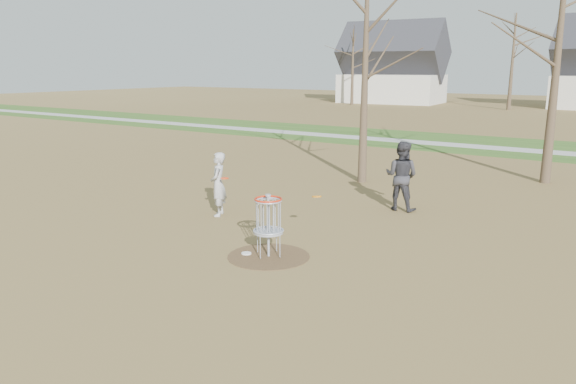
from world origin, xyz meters
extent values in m
plane|color=brown|center=(0.00, 0.00, 0.00)|extent=(160.00, 160.00, 0.00)
cube|color=#2D5119|center=(0.00, 21.00, 0.01)|extent=(160.00, 8.00, 0.01)
cube|color=#9E9E99|center=(0.00, 20.00, 0.01)|extent=(160.00, 1.50, 0.01)
cylinder|color=#47331E|center=(0.00, 0.00, 0.01)|extent=(1.80, 1.80, 0.01)
imported|color=#A5A5A5|center=(-3.18, 2.05, 0.88)|extent=(0.69, 0.77, 1.77)
imported|color=#2F2F33|center=(0.75, 5.45, 1.00)|extent=(0.99, 0.78, 1.99)
cylinder|color=white|center=(-0.50, -0.15, 0.02)|extent=(0.22, 0.22, 0.02)
cylinder|color=orange|center=(0.24, 1.60, 1.07)|extent=(0.22, 0.22, 0.06)
cylinder|color=#FF3A0D|center=(-2.82, 1.90, 1.12)|extent=(0.22, 0.22, 0.02)
cylinder|color=#9EA3AD|center=(0.00, 0.00, 0.68)|extent=(0.05, 0.05, 1.35)
cylinder|color=#9EA3AD|center=(0.00, 0.00, 0.55)|extent=(0.64, 0.64, 0.04)
torus|color=#9EA3AD|center=(0.00, 0.00, 1.25)|extent=(0.60, 0.60, 0.04)
torus|color=red|center=(0.00, 0.00, 1.28)|extent=(0.60, 0.60, 0.04)
cone|color=#382B1E|center=(-2.00, 8.50, 3.75)|extent=(0.32, 0.32, 7.50)
cone|color=#382B1E|center=(3.50, 12.00, 4.25)|extent=(0.36, 0.36, 8.50)
cone|color=#382B1E|center=(-22.00, 46.00, 4.00)|extent=(0.36, 0.36, 8.00)
cone|color=#382B1E|center=(-6.00, 48.00, 4.50)|extent=(0.40, 0.40, 9.00)
cube|color=silver|center=(-20.00, 52.00, 1.60)|extent=(11.46, 7.75, 3.20)
pyramid|color=#2D2D33|center=(-20.00, 52.00, 4.98)|extent=(12.01, 7.79, 3.55)
camera|label=1|loc=(6.83, -9.40, 4.03)|focal=35.00mm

